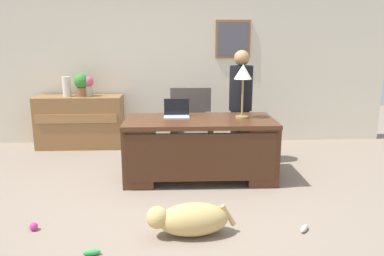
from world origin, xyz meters
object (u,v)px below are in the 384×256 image
at_px(credenza, 80,122).
at_px(vase_with_flowers, 88,85).
at_px(dog_toy_bone, 304,228).
at_px(dog_toy_plush, 92,252).
at_px(dog_toy_ball, 34,226).
at_px(potted_plant, 82,84).
at_px(desk_lamp, 243,75).
at_px(armchair, 191,127).
at_px(laptop, 177,113).
at_px(desk, 200,147).
at_px(dog_lying, 189,219).
at_px(vase_empty, 67,86).
at_px(person_standing, 240,106).

distance_m(credenza, vase_with_flowers, 0.63).
height_order(dog_toy_bone, dog_toy_plush, same).
bearing_deg(vase_with_flowers, dog_toy_ball, -88.49).
distance_m(potted_plant, dog_toy_plush, 3.54).
bearing_deg(desk_lamp, dog_toy_plush, -129.83).
height_order(desk_lamp, dog_toy_bone, desk_lamp).
bearing_deg(armchair, laptop, -106.86).
bearing_deg(credenza, dog_toy_ball, -85.17).
bearing_deg(dog_toy_bone, dog_toy_ball, 177.40).
xyz_separation_m(desk, armchair, (-0.08, 0.87, 0.05)).
bearing_deg(dog_toy_plush, potted_plant, 103.68).
distance_m(desk, armchair, 0.87).
distance_m(dog_lying, potted_plant, 3.51).
xyz_separation_m(potted_plant, dog_toy_bone, (2.67, -2.96, -1.01)).
bearing_deg(dog_lying, potted_plant, 118.24).
bearing_deg(desk_lamp, dog_toy_ball, -147.32).
bearing_deg(dog_toy_bone, dog_toy_plush, -169.92).
xyz_separation_m(vase_with_flowers, vase_empty, (-0.34, 0.00, -0.03)).
xyz_separation_m(vase_with_flowers, dog_toy_ball, (0.08, -2.85, -0.99)).
relative_size(dog_lying, vase_empty, 2.58).
bearing_deg(dog_toy_plush, desk_lamp, 50.17).
bearing_deg(potted_plant, dog_toy_bone, -47.98).
bearing_deg(laptop, desk_lamp, -6.50).
distance_m(desk, desk_lamp, 1.03).
xyz_separation_m(vase_empty, potted_plant, (0.24, 0.00, 0.04)).
bearing_deg(armchair, dog_toy_ball, -125.48).
bearing_deg(credenza, person_standing, -20.29).
bearing_deg(person_standing, dog_lying, -110.68).
relative_size(vase_empty, potted_plant, 0.87).
relative_size(credenza, vase_empty, 4.36).
height_order(desk, armchair, armchair).
distance_m(laptop, vase_with_flowers, 1.98).
height_order(armchair, desk_lamp, desk_lamp).
bearing_deg(dog_toy_ball, vase_with_flowers, 91.51).
height_order(armchair, dog_toy_plush, armchair).
xyz_separation_m(laptop, dog_toy_plush, (-0.70, -1.92, -0.80)).
bearing_deg(credenza, laptop, -41.27).
height_order(desk_lamp, vase_empty, desk_lamp).
distance_m(vase_with_flowers, dog_toy_bone, 4.05).
distance_m(dog_lying, vase_with_flowers, 3.47).
bearing_deg(credenza, dog_toy_plush, -75.24).
height_order(armchair, laptop, armchair).
height_order(dog_lying, vase_with_flowers, vase_with_flowers).
relative_size(laptop, vase_with_flowers, 1.00).
height_order(armchair, vase_empty, vase_empty).
bearing_deg(armchair, desk, -84.94).
distance_m(credenza, person_standing, 2.65).
distance_m(dog_lying, dog_toy_ball, 1.45).
bearing_deg(desk_lamp, vase_empty, 150.14).
bearing_deg(laptop, potted_plant, 137.49).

